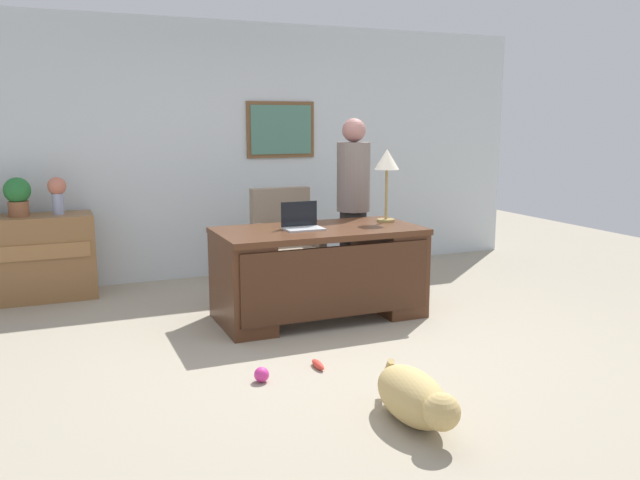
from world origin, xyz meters
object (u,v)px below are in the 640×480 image
object	(u,v)px
laptop	(302,222)
desk_lamp	(387,164)
armchair	(286,245)
dog_toy_ball	(262,375)
person_standing	(353,204)
dog_lying	(415,398)
desk	(320,270)
credenza	(26,258)
potted_plant	(17,195)
dog_toy_bone	(318,365)
vase_with_flowers	(57,191)

from	to	relation	value
laptop	desk_lamp	world-z (taller)	desk_lamp
armchair	dog_toy_ball	world-z (taller)	armchair
person_standing	dog_lying	size ratio (longest dim) A/B	2.14
person_standing	desk_lamp	bearing A→B (deg)	-81.22
dog_lying	desk_lamp	world-z (taller)	desk_lamp
desk	credenza	distance (m)	2.81
person_standing	potted_plant	bearing A→B (deg)	162.24
credenza	laptop	xyz separation A→B (m)	(2.17, -1.54, 0.43)
credenza	dog_toy_bone	distance (m)	3.27
armchair	dog_lying	size ratio (longest dim) A/B	1.28
credenza	laptop	distance (m)	2.70
desk_lamp	potted_plant	distance (m)	3.39
vase_with_flowers	desk_lamp	bearing A→B (deg)	-28.40
laptop	dog_toy_ball	xyz separation A→B (m)	(-0.75, -1.20, -0.78)
dog_lying	armchair	bearing A→B (deg)	83.58
desk_lamp	dog_toy_bone	size ratio (longest dim) A/B	3.61
potted_plant	laptop	bearing A→B (deg)	-35.02
dog_toy_ball	desk_lamp	bearing A→B (deg)	38.82
dog_toy_ball	credenza	bearing A→B (deg)	117.35
person_standing	dog_toy_ball	world-z (taller)	person_standing
potted_plant	dog_toy_bone	bearing A→B (deg)	-54.82
desk	desk_lamp	size ratio (longest dim) A/B	2.66
armchair	dog_toy_ball	distance (m)	2.37
laptop	potted_plant	bearing A→B (deg)	144.98
person_standing	credenza	bearing A→B (deg)	162.10
person_standing	dog_lying	bearing A→B (deg)	-108.65
desk_lamp	potted_plant	xyz separation A→B (m)	(-3.05, 1.46, -0.29)
armchair	laptop	world-z (taller)	armchair
laptop	dog_toy_bone	world-z (taller)	laptop
laptop	vase_with_flowers	size ratio (longest dim) A/B	0.91
dog_lying	potted_plant	world-z (taller)	potted_plant
dog_lying	laptop	distance (m)	2.22
desk	armchair	bearing A→B (deg)	87.17
person_standing	potted_plant	world-z (taller)	person_standing
laptop	dog_toy_ball	size ratio (longest dim) A/B	3.25
laptop	desk_lamp	size ratio (longest dim) A/B	0.49
desk	dog_lying	size ratio (longest dim) A/B	2.18
desk	dog_toy_ball	world-z (taller)	desk
laptop	dog_toy_bone	xyz separation A→B (m)	(-0.32, -1.12, -0.81)
person_standing	potted_plant	distance (m)	3.12
laptop	desk	bearing A→B (deg)	-17.59
desk	credenza	world-z (taller)	credenza
potted_plant	dog_toy_ball	size ratio (longest dim) A/B	3.66
credenza	person_standing	bearing A→B (deg)	-17.90
desk_lamp	dog_toy_bone	world-z (taller)	desk_lamp
credenza	vase_with_flowers	distance (m)	0.69
potted_plant	desk	bearing A→B (deg)	-34.09
desk	dog_toy_ball	distance (m)	1.51
credenza	person_standing	size ratio (longest dim) A/B	0.72
desk	desk_lamp	world-z (taller)	desk_lamp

